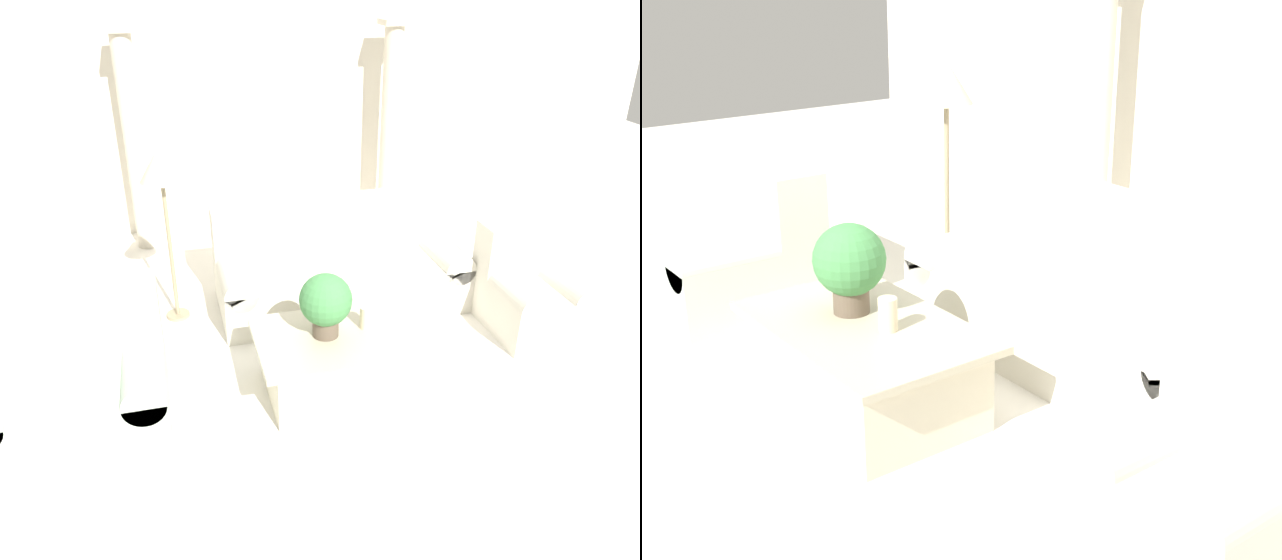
{
  "view_description": "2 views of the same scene",
  "coord_description": "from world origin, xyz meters",
  "views": [
    {
      "loc": [
        -1.08,
        -4.17,
        2.86
      ],
      "look_at": [
        -0.02,
        -0.09,
        0.69
      ],
      "focal_mm": 35.0,
      "sensor_mm": 36.0,
      "label": 1
    },
    {
      "loc": [
        3.61,
        -2.65,
        2.26
      ],
      "look_at": [
        0.31,
        -0.11,
        0.68
      ],
      "focal_mm": 50.0,
      "sensor_mm": 36.0,
      "label": 2
    }
  ],
  "objects": [
    {
      "name": "ground_plane",
      "position": [
        0.0,
        0.0,
        0.0
      ],
      "size": [
        16.0,
        16.0,
        0.0
      ],
      "primitive_type": "plane",
      "color": "silver"
    },
    {
      "name": "column_left",
      "position": [
        -1.34,
        2.52,
        1.18
      ],
      "size": [
        0.3,
        0.3,
        2.3
      ],
      "color": "beige",
      "rests_on": "ground_plane"
    },
    {
      "name": "armchair",
      "position": [
        1.86,
        -0.04,
        0.35
      ],
      "size": [
        0.76,
        0.86,
        0.87
      ],
      "color": "beige",
      "rests_on": "ground_plane"
    },
    {
      "name": "pillar_candle",
      "position": [
        0.22,
        -0.5,
        0.56
      ],
      "size": [
        0.1,
        0.1,
        0.17
      ],
      "color": "beige",
      "rests_on": "coffee_table"
    },
    {
      "name": "sofa_long",
      "position": [
        0.38,
        0.81,
        0.35
      ],
      "size": [
        2.21,
        0.98,
        0.91
      ],
      "color": "beige",
      "rests_on": "ground_plane"
    },
    {
      "name": "coffee_table",
      "position": [
        0.07,
        -0.55,
        0.24
      ],
      "size": [
        1.33,
        0.84,
        0.48
      ],
      "color": "beige",
      "rests_on": "ground_plane"
    },
    {
      "name": "loveseat",
      "position": [
        -1.83,
        -0.42,
        0.36
      ],
      "size": [
        1.21,
        0.98,
        0.91
      ],
      "color": "silver",
      "rests_on": "ground_plane"
    },
    {
      "name": "potted_plant",
      "position": [
        -0.09,
        -0.52,
        0.74
      ],
      "size": [
        0.37,
        0.37,
        0.47
      ],
      "color": "brown",
      "rests_on": "coffee_table"
    },
    {
      "name": "floor_lamp",
      "position": [
        -1.1,
        0.84,
        1.33
      ],
      "size": [
        0.35,
        0.35,
        1.56
      ],
      "color": "gray",
      "rests_on": "ground_plane"
    }
  ]
}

